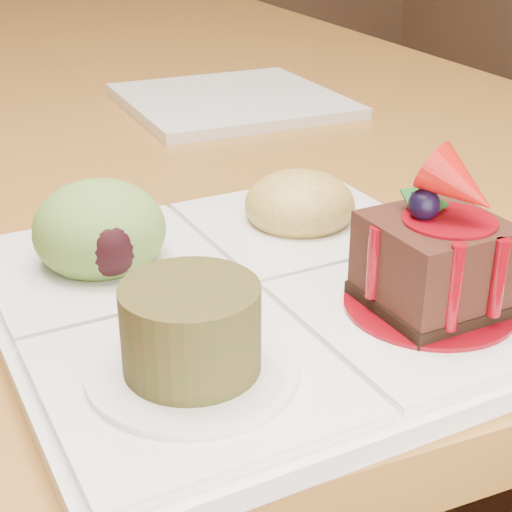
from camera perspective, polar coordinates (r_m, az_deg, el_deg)
name	(u,v)px	position (r m, az deg, el deg)	size (l,w,h in m)	color
ground	(117,479)	(1.51, -10.06, -15.66)	(6.00, 6.00, 0.00)	brown
dining_table	(82,111)	(1.18, -12.58, 10.28)	(1.00, 1.80, 0.75)	olive
sampler_plate	(249,273)	(0.46, -0.53, -1.23)	(0.32, 0.32, 0.11)	silver
second_plate	(231,101)	(0.91, -1.82, 11.23)	(0.23, 0.23, 0.01)	silver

